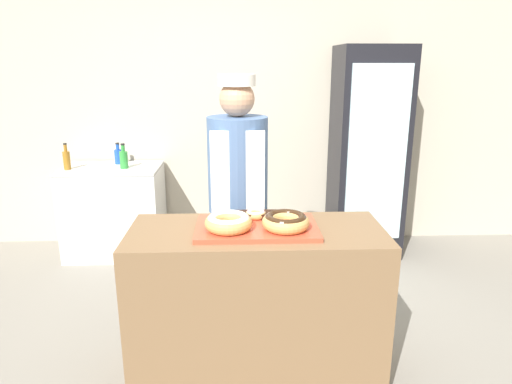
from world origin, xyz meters
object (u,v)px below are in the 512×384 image
Objects in this scene: brownie_back_left at (242,215)px; beverage_fridge at (367,153)px; baker_person at (238,200)px; bottle_blue at (118,156)px; bottle_green at (124,159)px; donut_mini_center at (256,214)px; bottle_amber at (67,159)px; donut_light_glaze at (228,222)px; brownie_back_right at (269,215)px; donut_chocolate_glaze at (286,221)px; chest_freezer at (115,210)px; serving_tray at (257,228)px.

beverage_fridge is at bearing 55.09° from brownie_back_left.
baker_person is at bearing 93.09° from brownie_back_left.
beverage_fridge is at bearing -3.81° from bottle_blue.
bottle_green is 0.21m from bottle_blue.
donut_mini_center is 0.51× the size of bottle_amber.
beverage_fridge is at bearing 56.21° from donut_light_glaze.
brownie_back_right is 0.06× the size of baker_person.
brownie_back_right is at bearing 112.06° from donut_chocolate_glaze.
donut_mini_center is 0.46m from baker_person.
beverage_fridge is at bearing 1.43° from bottle_amber.
donut_mini_center is at bearing -44.76° from bottle_amber.
donut_chocolate_glaze reaches higher than brownie_back_right.
donut_mini_center is (-0.15, 0.18, -0.02)m from donut_chocolate_glaze.
bottle_green is at bearing 118.23° from donut_light_glaze.
brownie_back_right is (0.15, 0.00, 0.00)m from brownie_back_left.
bottle_blue is (-1.13, 1.81, -0.02)m from brownie_back_left.
bottle_amber is (-0.36, -0.07, 0.50)m from chest_freezer.
baker_person is at bearing -46.63° from chest_freezer.
brownie_back_left is 1.00× the size of brownie_back_right.
bottle_amber reaches higher than serving_tray.
donut_mini_center reaches higher than serving_tray.
brownie_back_left is 2.13m from bottle_blue.
donut_chocolate_glaze is 2.50× the size of brownie_back_right.
baker_person is 0.89× the size of beverage_fridge.
donut_light_glaze is at bearing -129.24° from donut_mini_center.
donut_chocolate_glaze is at bearing -39.15° from brownie_back_left.
beverage_fridge is (1.18, 1.21, 0.06)m from baker_person.
bottle_green is at bearing -63.07° from bottle_blue.
donut_mini_center is 1.20× the size of brownie_back_left.
brownie_back_right is at bearing -53.72° from bottle_green.
donut_mini_center is at bearing 90.00° from serving_tray.
bottle_blue is at bearing 129.27° from baker_person.
donut_light_glaze is at bearing -61.77° from bottle_green.
baker_person is 1.55m from bottle_green.
chest_freezer is at bearing -103.50° from bottle_blue.
bottle_green is (-1.11, 1.62, -0.02)m from donut_mini_center.
brownie_back_right is 0.48m from baker_person.
brownie_back_right is 0.44× the size of bottle_green.
chest_freezer is 0.62m from bottle_amber.
donut_light_glaze is 2.21m from chest_freezer.
beverage_fridge is (1.08, 1.78, 0.05)m from serving_tray.
baker_person is (-0.10, 0.57, -0.02)m from serving_tray.
chest_freezer is at bearing 128.44° from brownie_back_right.
bottle_blue is at bearing 176.19° from beverage_fridge.
bottle_green is at bearing -18.95° from chest_freezer.
donut_light_glaze reaches higher than brownie_back_right.
bottle_blue reaches higher than chest_freezer.
brownie_back_left is (0.07, 0.18, -0.03)m from donut_light_glaze.
bottle_green is at bearing 3.28° from bottle_amber.
serving_tray is 6.50× the size of brownie_back_right.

